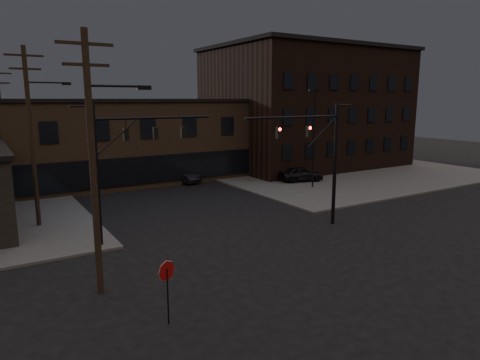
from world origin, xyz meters
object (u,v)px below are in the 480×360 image
parked_car_lot_a (301,174)px  parked_car_lot_b (298,167)px  stop_sign (167,278)px  traffic_signal_near (322,152)px  car_crossing (182,175)px  traffic_signal_far (119,158)px

parked_car_lot_a → parked_car_lot_b: 4.62m
stop_sign → traffic_signal_near: bearing=25.9°
parked_car_lot_b → car_crossing: (-12.71, 2.79, -0.15)m
stop_sign → car_crossing: stop_sign is taller
parked_car_lot_a → traffic_signal_far: bearing=127.7°
parked_car_lot_a → car_crossing: (-10.05, 6.56, -0.15)m
traffic_signal_far → car_crossing: traffic_signal_far is taller
traffic_signal_near → stop_sign: 15.17m
traffic_signal_far → traffic_signal_near: bearing=-16.2°
traffic_signal_near → car_crossing: (-1.52, 18.79, -4.18)m
traffic_signal_far → parked_car_lot_b: size_ratio=1.54×
traffic_signal_near → car_crossing: size_ratio=1.75×
parked_car_lot_a → car_crossing: bearing=71.6°
traffic_signal_far → stop_sign: 10.55m
traffic_signal_near → stop_sign: bearing=-154.1°
traffic_signal_near → car_crossing: 19.31m
parked_car_lot_b → traffic_signal_near: bearing=139.5°
traffic_signal_far → stop_sign: traffic_signal_far is taller
parked_car_lot_b → car_crossing: bearing=72.1°
traffic_signal_far → stop_sign: bearing=-97.3°
parked_car_lot_b → car_crossing: parked_car_lot_b is taller
traffic_signal_near → parked_car_lot_a: size_ratio=1.81×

